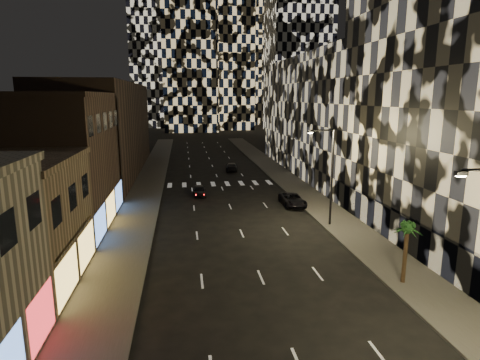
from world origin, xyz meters
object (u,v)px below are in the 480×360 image
object	(u,v)px
car_dark_midlane	(199,191)
car_dark_rightlane	(293,200)
car_dark_oncoming	(232,167)
streetlight_far	(330,170)
palm_tree	(407,233)

from	to	relation	value
car_dark_midlane	car_dark_rightlane	distance (m)	11.85
car_dark_rightlane	car_dark_midlane	bearing A→B (deg)	148.03
car_dark_oncoming	car_dark_rightlane	distance (m)	22.75
streetlight_far	palm_tree	xyz separation A→B (m)	(0.65, -12.29, -1.81)
streetlight_far	car_dark_midlane	distance (m)	18.39
streetlight_far	car_dark_midlane	size ratio (longest dim) A/B	2.38
car_dark_oncoming	palm_tree	xyz separation A→B (m)	(6.20, -42.09, 2.89)
car_dark_midlane	car_dark_rightlane	size ratio (longest dim) A/B	0.77
streetlight_far	car_dark_midlane	bearing A→B (deg)	130.46
streetlight_far	car_dark_oncoming	size ratio (longest dim) A/B	1.99
streetlight_far	car_dark_rightlane	xyz separation A→B (m)	(-1.35, 7.45, -4.67)
car_dark_oncoming	car_dark_rightlane	bearing A→B (deg)	106.18
car_dark_oncoming	palm_tree	world-z (taller)	palm_tree
car_dark_midlane	streetlight_far	bearing A→B (deg)	-49.69
palm_tree	car_dark_midlane	bearing A→B (deg)	115.26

